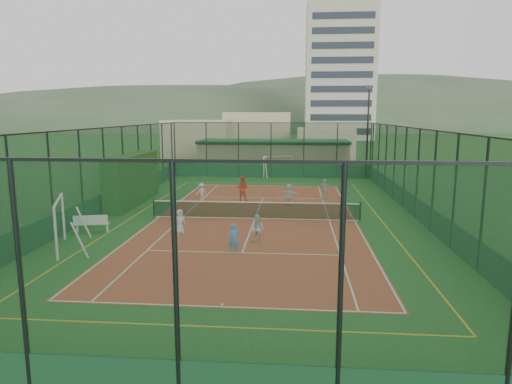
{
  "coord_description": "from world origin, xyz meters",
  "views": [
    {
      "loc": [
        2.14,
        -24.83,
        5.81
      ],
      "look_at": [
        -0.11,
        1.87,
        1.2
      ],
      "focal_mm": 32.0,
      "sensor_mm": 36.0,
      "label": 1
    }
  ],
  "objects_px": {
    "clubhouse": "(273,155)",
    "child_near_right": "(258,229)",
    "futsal_goal_near": "(60,225)",
    "child_far_left": "(201,192)",
    "coach": "(242,188)",
    "child_near_mid": "(234,239)",
    "futsal_goal_far": "(278,167)",
    "white_bench": "(92,223)",
    "child_near_left": "(180,222)",
    "apartment_tower": "(339,72)",
    "child_far_back": "(289,195)",
    "child_far_right": "(325,189)",
    "floodlight_ne": "(368,133)"
  },
  "relations": [
    {
      "from": "futsal_goal_near",
      "to": "child_far_right",
      "type": "bearing_deg",
      "value": -66.48
    },
    {
      "from": "child_near_left",
      "to": "child_far_back",
      "type": "bearing_deg",
      "value": 17.67
    },
    {
      "from": "child_far_right",
      "to": "child_near_left",
      "type": "bearing_deg",
      "value": 78.21
    },
    {
      "from": "clubhouse",
      "to": "child_near_right",
      "type": "relative_size",
      "value": 11.68
    },
    {
      "from": "clubhouse",
      "to": "child_far_back",
      "type": "bearing_deg",
      "value": -84.24
    },
    {
      "from": "coach",
      "to": "futsal_goal_far",
      "type": "bearing_deg",
      "value": -89.33
    },
    {
      "from": "child_far_left",
      "to": "child_far_back",
      "type": "height_order",
      "value": "child_far_back"
    },
    {
      "from": "child_near_left",
      "to": "apartment_tower",
      "type": "bearing_deg",
      "value": 42.35
    },
    {
      "from": "futsal_goal_near",
      "to": "child_near_left",
      "type": "xyz_separation_m",
      "value": [
        4.52,
        2.92,
        -0.47
      ]
    },
    {
      "from": "child_far_right",
      "to": "child_far_back",
      "type": "xyz_separation_m",
      "value": [
        -2.42,
        -2.21,
        -0.01
      ]
    },
    {
      "from": "clubhouse",
      "to": "child_far_right",
      "type": "distance_m",
      "value": 16.48
    },
    {
      "from": "floodlight_ne",
      "to": "child_far_left",
      "type": "height_order",
      "value": "floodlight_ne"
    },
    {
      "from": "coach",
      "to": "child_near_mid",
      "type": "bearing_deg",
      "value": 104.27
    },
    {
      "from": "white_bench",
      "to": "clubhouse",
      "type": "bearing_deg",
      "value": 59.77
    },
    {
      "from": "apartment_tower",
      "to": "child_far_back",
      "type": "distance_m",
      "value": 80.06
    },
    {
      "from": "child_far_left",
      "to": "coach",
      "type": "distance_m",
      "value": 2.79
    },
    {
      "from": "apartment_tower",
      "to": "futsal_goal_far",
      "type": "distance_m",
      "value": 67.01
    },
    {
      "from": "white_bench",
      "to": "futsal_goal_far",
      "type": "xyz_separation_m",
      "value": [
        8.45,
        21.07,
        0.48
      ]
    },
    {
      "from": "futsal_goal_near",
      "to": "child_far_left",
      "type": "xyz_separation_m",
      "value": [
        3.83,
        11.55,
        -0.48
      ]
    },
    {
      "from": "apartment_tower",
      "to": "child_far_left",
      "type": "height_order",
      "value": "apartment_tower"
    },
    {
      "from": "white_bench",
      "to": "child_near_mid",
      "type": "relative_size",
      "value": 1.27
    },
    {
      "from": "child_near_mid",
      "to": "child_near_right",
      "type": "xyz_separation_m",
      "value": [
        0.87,
        1.67,
        0.0
      ]
    },
    {
      "from": "futsal_goal_far",
      "to": "child_far_back",
      "type": "bearing_deg",
      "value": -107.48
    },
    {
      "from": "apartment_tower",
      "to": "child_near_right",
      "type": "height_order",
      "value": "apartment_tower"
    },
    {
      "from": "white_bench",
      "to": "child_far_left",
      "type": "height_order",
      "value": "child_far_left"
    },
    {
      "from": "floodlight_ne",
      "to": "apartment_tower",
      "type": "relative_size",
      "value": 0.28
    },
    {
      "from": "futsal_goal_far",
      "to": "child_near_right",
      "type": "bearing_deg",
      "value": -112.71
    },
    {
      "from": "child_far_left",
      "to": "clubhouse",
      "type": "bearing_deg",
      "value": -139.5
    },
    {
      "from": "clubhouse",
      "to": "coach",
      "type": "relative_size",
      "value": 8.75
    },
    {
      "from": "clubhouse",
      "to": "child_near_right",
      "type": "height_order",
      "value": "clubhouse"
    },
    {
      "from": "child_near_right",
      "to": "child_far_right",
      "type": "height_order",
      "value": "child_far_right"
    },
    {
      "from": "floodlight_ne",
      "to": "apartment_tower",
      "type": "distance_m",
      "value": 66.39
    },
    {
      "from": "floodlight_ne",
      "to": "futsal_goal_near",
      "type": "distance_m",
      "value": 28.55
    },
    {
      "from": "futsal_goal_near",
      "to": "coach",
      "type": "bearing_deg",
      "value": -52.37
    },
    {
      "from": "clubhouse",
      "to": "apartment_tower",
      "type": "relative_size",
      "value": 0.51
    },
    {
      "from": "clubhouse",
      "to": "child_near_mid",
      "type": "height_order",
      "value": "clubhouse"
    },
    {
      "from": "white_bench",
      "to": "child_near_left",
      "type": "bearing_deg",
      "value": -13.06
    },
    {
      "from": "futsal_goal_near",
      "to": "futsal_goal_far",
      "type": "height_order",
      "value": "futsal_goal_near"
    },
    {
      "from": "futsal_goal_far",
      "to": "apartment_tower",
      "type": "bearing_deg",
      "value": 57.61
    },
    {
      "from": "white_bench",
      "to": "futsal_goal_far",
      "type": "height_order",
      "value": "futsal_goal_far"
    },
    {
      "from": "white_bench",
      "to": "futsal_goal_far",
      "type": "bearing_deg",
      "value": 54.87
    },
    {
      "from": "child_near_right",
      "to": "child_near_left",
      "type": "bearing_deg",
      "value": -174.78
    },
    {
      "from": "floodlight_ne",
      "to": "child_near_left",
      "type": "height_order",
      "value": "floodlight_ne"
    },
    {
      "from": "floodlight_ne",
      "to": "child_near_mid",
      "type": "relative_size",
      "value": 6.38
    },
    {
      "from": "futsal_goal_near",
      "to": "futsal_goal_far",
      "type": "bearing_deg",
      "value": -42.17
    },
    {
      "from": "futsal_goal_far",
      "to": "child_near_left",
      "type": "bearing_deg",
      "value": -123.25
    },
    {
      "from": "clubhouse",
      "to": "white_bench",
      "type": "bearing_deg",
      "value": -106.95
    },
    {
      "from": "futsal_goal_far",
      "to": "child_far_back",
      "type": "height_order",
      "value": "futsal_goal_far"
    },
    {
      "from": "child_near_left",
      "to": "child_near_right",
      "type": "height_order",
      "value": "child_near_right"
    },
    {
      "from": "child_near_mid",
      "to": "coach",
      "type": "xyz_separation_m",
      "value": [
        -0.96,
        11.54,
        0.22
      ]
    }
  ]
}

